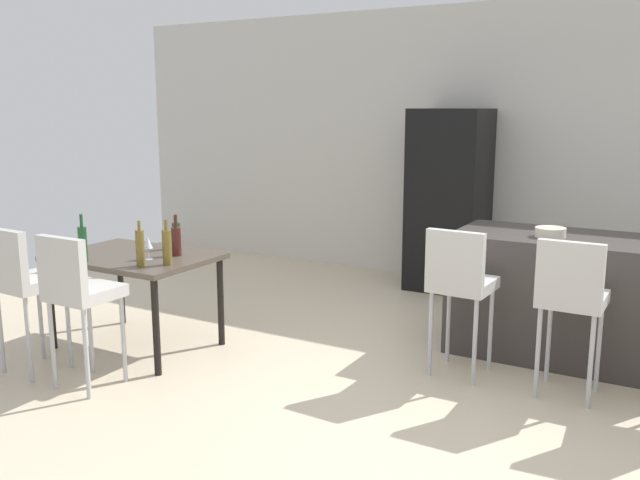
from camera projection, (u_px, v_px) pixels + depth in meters
ground_plane at (415, 392)px, 4.49m from camera, size 10.00×10.00×0.00m
back_wall at (534, 148)px, 6.85m from camera, size 10.00×0.12×2.90m
kitchen_island at (571, 297)px, 5.06m from camera, size 1.70×0.82×0.92m
bar_chair_left at (460, 279)px, 4.63m from camera, size 0.42×0.42×1.05m
bar_chair_middle at (571, 293)px, 4.28m from camera, size 0.40×0.40×1.05m
dining_table at (134, 264)px, 5.22m from camera, size 1.20×0.84×0.74m
dining_chair_near at (22, 277)px, 4.68m from camera, size 0.42×0.42×1.05m
dining_chair_far at (77, 287)px, 4.42m from camera, size 0.40×0.40×1.05m
wine_bottle_inner at (140, 247)px, 4.81m from camera, size 0.06×0.06×0.33m
wine_bottle_right at (176, 241)px, 5.15m from camera, size 0.07×0.07×0.32m
wine_bottle_left at (83, 243)px, 4.95m from camera, size 0.06×0.06×0.35m
wine_bottle_near at (167, 247)px, 4.84m from camera, size 0.07×0.07×0.33m
wine_bottle_end at (176, 235)px, 5.41m from camera, size 0.07×0.07×0.28m
wine_glass_middle at (148, 243)px, 5.02m from camera, size 0.07×0.07×0.17m
refrigerator at (449, 200)px, 6.93m from camera, size 0.72×0.68×1.84m
fruit_bowl at (550, 232)px, 4.95m from camera, size 0.22×0.22×0.07m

